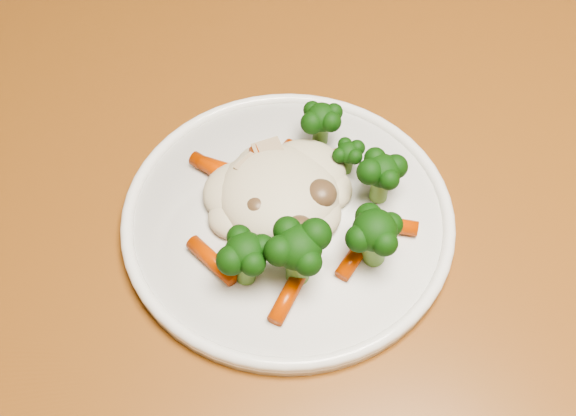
{
  "coord_description": "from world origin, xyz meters",
  "views": [
    {
      "loc": [
        -0.6,
        -0.58,
        1.22
      ],
      "look_at": [
        -0.44,
        -0.29,
        0.77
      ],
      "focal_mm": 45.0,
      "sensor_mm": 36.0,
      "label": 1
    }
  ],
  "objects": [
    {
      "name": "plate",
      "position": [
        -0.44,
        -0.29,
        0.76
      ],
      "size": [
        0.26,
        0.26,
        0.01
      ],
      "primitive_type": "cylinder",
      "color": "white",
      "rests_on": "dining_table"
    },
    {
      "name": "dining_table",
      "position": [
        -0.32,
        -0.31,
        0.65
      ],
      "size": [
        1.26,
        0.91,
        0.75
      ],
      "rotation": [
        0.0,
        0.0,
        -0.11
      ],
      "color": "brown",
      "rests_on": "ground"
    },
    {
      "name": "meal",
      "position": [
        -0.43,
        -0.3,
        0.78
      ],
      "size": [
        0.18,
        0.18,
        0.05
      ],
      "color": "beige",
      "rests_on": "plate"
    }
  ]
}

